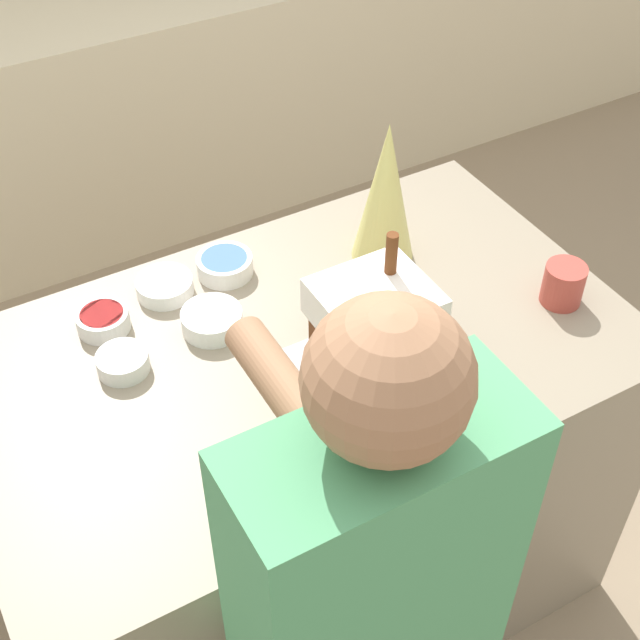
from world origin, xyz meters
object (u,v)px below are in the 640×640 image
candy_bowl_behind_tray (165,286)px  gingerbread_house (373,327)px  candy_bowl_near_tray_right (123,362)px  decorative_tree (386,193)px  baking_tray (371,368)px  candy_bowl_far_left (103,320)px  mug (563,284)px  candy_bowl_center_rear (212,320)px  candy_bowl_front_corner (225,264)px

candy_bowl_behind_tray → gingerbread_house: bearing=-57.2°
candy_bowl_near_tray_right → decorative_tree: bearing=4.9°
baking_tray → candy_bowl_near_tray_right: 0.51m
candy_bowl_behind_tray → candy_bowl_far_left: 0.17m
candy_bowl_far_left → candy_bowl_behind_tray: bearing=15.0°
candy_bowl_near_tray_right → mug: bearing=-16.7°
candy_bowl_far_left → candy_bowl_center_rear: candy_bowl_center_rear is taller
gingerbread_house → candy_bowl_behind_tray: gingerbread_house is taller
baking_tray → decorative_tree: size_ratio=1.09×
candy_bowl_near_tray_right → mug: size_ratio=1.13×
candy_bowl_behind_tray → candy_bowl_near_tray_right: size_ratio=1.19×
candy_bowl_front_corner → mug: (0.61, -0.46, 0.02)m
gingerbread_house → candy_bowl_front_corner: gingerbread_house is taller
mug → decorative_tree: bearing=127.7°
candy_bowl_behind_tray → candy_bowl_near_tray_right: 0.25m
candy_bowl_far_left → mug: mug is taller
decorative_tree → candy_bowl_center_rear: decorative_tree is taller
candy_bowl_front_corner → decorative_tree: bearing=-19.0°
gingerbread_house → decorative_tree: bearing=54.1°
candy_bowl_near_tray_right → candy_bowl_center_rear: bearing=6.1°
candy_bowl_center_rear → mug: mug is taller
baking_tray → candy_bowl_far_left: candy_bowl_far_left is taller
candy_bowl_front_corner → candy_bowl_near_tray_right: candy_bowl_front_corner is taller
decorative_tree → candy_bowl_front_corner: decorative_tree is taller
candy_bowl_front_corner → candy_bowl_center_rear: (-0.10, -0.16, 0.00)m
candy_bowl_front_corner → candy_bowl_behind_tray: candy_bowl_front_corner is taller
candy_bowl_front_corner → candy_bowl_center_rear: bearing=-123.5°
candy_bowl_center_rear → mug: (0.72, -0.30, 0.02)m
mug → candy_bowl_near_tray_right: bearing=163.3°
candy_bowl_far_left → candy_bowl_near_tray_right: size_ratio=1.06×
candy_bowl_front_corner → candy_bowl_far_left: size_ratio=1.13×
gingerbread_house → candy_bowl_behind_tray: bearing=122.8°
gingerbread_house → candy_bowl_center_rear: gingerbread_house is taller
baking_tray → gingerbread_house: gingerbread_house is taller
baking_tray → candy_bowl_behind_tray: candy_bowl_behind_tray is taller
baking_tray → decorative_tree: (0.22, 0.31, 0.17)m
gingerbread_house → baking_tray: bearing=-150.1°
decorative_tree → candy_bowl_behind_tray: (-0.50, 0.13, -0.16)m
baking_tray → candy_bowl_behind_tray: size_ratio=2.99×
candy_bowl_behind_tray → mug: (0.76, -0.46, 0.03)m
gingerbread_house → candy_bowl_front_corner: (-0.13, 0.43, -0.10)m
gingerbread_house → candy_bowl_far_left: gingerbread_house is taller
candy_bowl_far_left → gingerbread_house: bearing=-41.6°
candy_bowl_behind_tray → mug: mug is taller
baking_tray → candy_bowl_near_tray_right: bearing=150.6°
candy_bowl_far_left → mug: size_ratio=1.19×
gingerbread_house → candy_bowl_behind_tray: (-0.28, 0.43, -0.10)m
decorative_tree → candy_bowl_center_rear: size_ratio=2.66×
gingerbread_house → mug: gingerbread_house is taller
candy_bowl_far_left → mug: 1.01m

